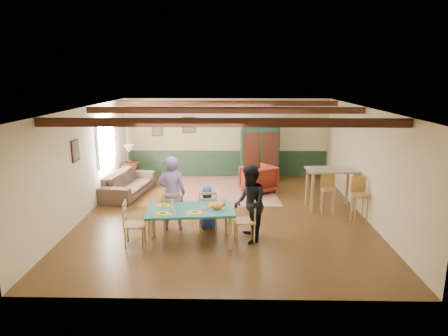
{
  "coord_description": "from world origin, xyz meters",
  "views": [
    {
      "loc": [
        0.19,
        -9.69,
        3.46
      ],
      "look_at": [
        -0.02,
        0.25,
        1.15
      ],
      "focal_mm": 32.0,
      "sensor_mm": 36.0,
      "label": 1
    }
  ],
  "objects_px": {
    "bar_stool_right": "(360,200)",
    "end_table": "(130,173)",
    "armoire": "(259,152)",
    "bar_stool_left": "(328,194)",
    "dining_chair_end_right": "(245,220)",
    "sofa": "(128,183)",
    "person_child": "(207,207)",
    "dining_table": "(190,226)",
    "dining_chair_far_right": "(208,210)",
    "armchair": "(258,179)",
    "dining_chair_far_left": "(172,211)",
    "counter_table": "(330,188)",
    "cat": "(217,206)",
    "person_man": "(172,193)",
    "person_woman": "(250,204)",
    "dining_chair_end_left": "(135,223)",
    "table_lamp": "(129,154)"
  },
  "relations": [
    {
      "from": "bar_stool_right",
      "to": "end_table",
      "type": "bearing_deg",
      "value": 148.28
    },
    {
      "from": "armoire",
      "to": "bar_stool_left",
      "type": "xyz_separation_m",
      "value": [
        1.52,
        -3.23,
        -0.44
      ]
    },
    {
      "from": "dining_chair_end_right",
      "to": "sofa",
      "type": "height_order",
      "value": "dining_chair_end_right"
    },
    {
      "from": "person_child",
      "to": "armoire",
      "type": "height_order",
      "value": "armoire"
    },
    {
      "from": "dining_table",
      "to": "dining_chair_far_right",
      "type": "distance_m",
      "value": 0.83
    },
    {
      "from": "armchair",
      "to": "bar_stool_left",
      "type": "relative_size",
      "value": 0.84
    },
    {
      "from": "end_table",
      "to": "sofa",
      "type": "bearing_deg",
      "value": -77.8
    },
    {
      "from": "dining_chair_far_left",
      "to": "counter_table",
      "type": "bearing_deg",
      "value": -163.11
    },
    {
      "from": "cat",
      "to": "sofa",
      "type": "bearing_deg",
      "value": 121.49
    },
    {
      "from": "dining_chair_far_right",
      "to": "dining_chair_end_right",
      "type": "relative_size",
      "value": 1.0
    },
    {
      "from": "armoire",
      "to": "bar_stool_right",
      "type": "distance_m",
      "value": 4.37
    },
    {
      "from": "person_man",
      "to": "bar_stool_right",
      "type": "xyz_separation_m",
      "value": [
        4.43,
        0.59,
        -0.32
      ]
    },
    {
      "from": "armchair",
      "to": "sofa",
      "type": "distance_m",
      "value": 3.88
    },
    {
      "from": "person_woman",
      "to": "dining_chair_end_left",
      "type": "bearing_deg",
      "value": -90.0
    },
    {
      "from": "end_table",
      "to": "dining_chair_end_left",
      "type": "bearing_deg",
      "value": -74.75
    },
    {
      "from": "cat",
      "to": "armoire",
      "type": "distance_m",
      "value": 5.29
    },
    {
      "from": "dining_chair_end_right",
      "to": "cat",
      "type": "bearing_deg",
      "value": -80.54
    },
    {
      "from": "cat",
      "to": "dining_chair_end_right",
      "type": "bearing_deg",
      "value": 9.46
    },
    {
      "from": "person_woman",
      "to": "armoire",
      "type": "height_order",
      "value": "armoire"
    },
    {
      "from": "dining_chair_end_right",
      "to": "person_woman",
      "type": "distance_m",
      "value": 0.36
    },
    {
      "from": "dining_chair_end_right",
      "to": "table_lamp",
      "type": "relative_size",
      "value": 1.56
    },
    {
      "from": "dining_chair_end_right",
      "to": "table_lamp",
      "type": "distance_m",
      "value": 5.92
    },
    {
      "from": "dining_chair_end_left",
      "to": "sofa",
      "type": "xyz_separation_m",
      "value": [
        -1.06,
        3.64,
        -0.14
      ]
    },
    {
      "from": "cat",
      "to": "counter_table",
      "type": "xyz_separation_m",
      "value": [
        2.93,
        2.42,
        -0.31
      ]
    },
    {
      "from": "dining_table",
      "to": "cat",
      "type": "relative_size",
      "value": 5.0
    },
    {
      "from": "dining_table",
      "to": "person_man",
      "type": "bearing_deg",
      "value": 123.04
    },
    {
      "from": "cat",
      "to": "sofa",
      "type": "xyz_separation_m",
      "value": [
        -2.76,
        3.54,
        -0.5
      ]
    },
    {
      "from": "dining_chair_end_left",
      "to": "table_lamp",
      "type": "distance_m",
      "value": 5.11
    },
    {
      "from": "armchair",
      "to": "table_lamp",
      "type": "bearing_deg",
      "value": -45.83
    },
    {
      "from": "dining_chair_far_left",
      "to": "end_table",
      "type": "relative_size",
      "value": 1.42
    },
    {
      "from": "end_table",
      "to": "bar_stool_right",
      "type": "height_order",
      "value": "bar_stool_right"
    },
    {
      "from": "person_man",
      "to": "person_woman",
      "type": "distance_m",
      "value": 1.84
    },
    {
      "from": "person_child",
      "to": "armchair",
      "type": "bearing_deg",
      "value": -121.04
    },
    {
      "from": "end_table",
      "to": "bar_stool_right",
      "type": "xyz_separation_m",
      "value": [
        6.42,
        -3.44,
        0.21
      ]
    },
    {
      "from": "armoire",
      "to": "person_man",
      "type": "bearing_deg",
      "value": -120.63
    },
    {
      "from": "dining_chair_end_left",
      "to": "counter_table",
      "type": "relative_size",
      "value": 0.74
    },
    {
      "from": "dining_chair_end_left",
      "to": "person_child",
      "type": "distance_m",
      "value": 1.75
    },
    {
      "from": "person_child",
      "to": "person_woman",
      "type": "bearing_deg",
      "value": 136.74
    },
    {
      "from": "dining_chair_end_left",
      "to": "end_table",
      "type": "relative_size",
      "value": 1.42
    },
    {
      "from": "dining_chair_end_right",
      "to": "person_woman",
      "type": "height_order",
      "value": "person_woman"
    },
    {
      "from": "armchair",
      "to": "dining_table",
      "type": "bearing_deg",
      "value": 33.72
    },
    {
      "from": "dining_chair_far_left",
      "to": "sofa",
      "type": "height_order",
      "value": "dining_chair_far_left"
    },
    {
      "from": "end_table",
      "to": "dining_table",
      "type": "bearing_deg",
      "value": -62.56
    },
    {
      "from": "dining_chair_end_right",
      "to": "end_table",
      "type": "height_order",
      "value": "dining_chair_end_right"
    },
    {
      "from": "dining_chair_far_right",
      "to": "person_man",
      "type": "bearing_deg",
      "value": -5.71
    },
    {
      "from": "dining_chair_far_right",
      "to": "end_table",
      "type": "relative_size",
      "value": 1.42
    },
    {
      "from": "dining_chair_far_left",
      "to": "person_woman",
      "type": "relative_size",
      "value": 0.58
    },
    {
      "from": "dining_table",
      "to": "dining_chair_end_left",
      "type": "distance_m",
      "value": 1.16
    },
    {
      "from": "cat",
      "to": "dining_table",
      "type": "bearing_deg",
      "value": 169.7
    },
    {
      "from": "person_man",
      "to": "armoire",
      "type": "xyz_separation_m",
      "value": [
        2.26,
        4.36,
        0.11
      ]
    }
  ]
}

